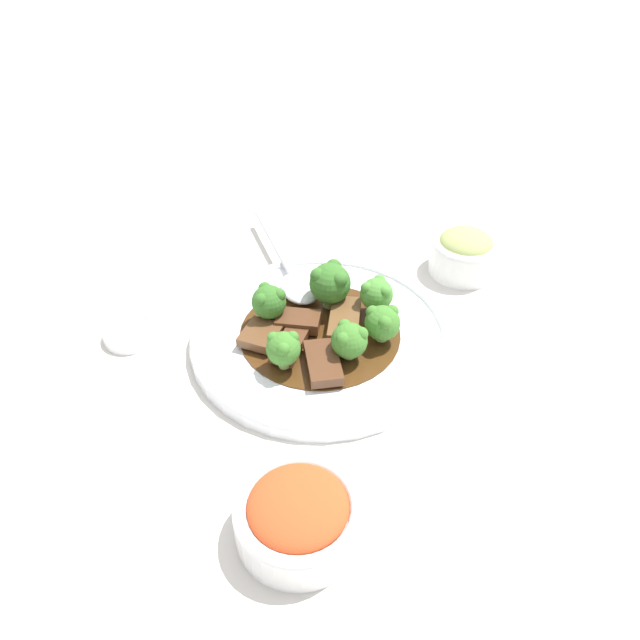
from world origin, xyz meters
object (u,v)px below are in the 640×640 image
at_px(beef_strip_0, 290,345).
at_px(broccoli_floret_4, 330,282).
at_px(broccoli_floret_3, 283,348).
at_px(side_bowl_kimchi, 299,515).
at_px(beef_strip_4, 261,335).
at_px(broccoli_floret_5, 349,340).
at_px(broccoli_floret_1, 377,294).
at_px(serving_spoon, 295,280).
at_px(main_plate, 320,336).
at_px(sauce_dish, 130,333).
at_px(beef_strip_1, 322,363).
at_px(broccoli_floret_2, 269,301).
at_px(beef_strip_3, 298,321).
at_px(side_bowl_appetizer, 464,252).
at_px(broccoli_floret_0, 383,322).
at_px(beef_strip_2, 345,320).

bearing_deg(beef_strip_0, broccoli_floret_4, 146.23).
relative_size(broccoli_floret_3, side_bowl_kimchi, 0.40).
height_order(beef_strip_0, beef_strip_4, beef_strip_4).
bearing_deg(beef_strip_0, broccoli_floret_5, 75.11).
bearing_deg(side_bowl_kimchi, broccoli_floret_1, 160.04).
height_order(broccoli_floret_3, broccoli_floret_5, same).
distance_m(beef_strip_4, serving_spoon, 0.11).
bearing_deg(broccoli_floret_4, beef_strip_4, -55.44).
distance_m(main_plate, sauce_dish, 0.22).
bearing_deg(beef_strip_1, main_plate, 178.56).
relative_size(broccoli_floret_2, broccoli_floret_5, 1.11).
bearing_deg(serving_spoon, beef_strip_3, 1.10).
bearing_deg(side_bowl_appetizer, broccoli_floret_0, -40.47).
distance_m(broccoli_floret_3, broccoli_floret_4, 0.12).
bearing_deg(beef_strip_4, broccoli_floret_1, 106.42).
distance_m(broccoli_floret_1, serving_spoon, 0.12).
bearing_deg(broccoli_floret_0, broccoli_floret_5, -55.92).
bearing_deg(beef_strip_4, beef_strip_3, 115.62).
xyz_separation_m(serving_spoon, sauce_dish, (0.07, -0.20, -0.02)).
relative_size(broccoli_floret_2, broccoli_floret_4, 0.83).
xyz_separation_m(broccoli_floret_2, broccoli_floret_5, (0.07, 0.09, -0.00)).
height_order(side_bowl_appetizer, sauce_dish, side_bowl_appetizer).
height_order(main_plate, beef_strip_0, beef_strip_0).
distance_m(beef_strip_2, broccoli_floret_3, 0.10).
relative_size(broccoli_floret_0, side_bowl_appetizer, 0.49).
xyz_separation_m(beef_strip_1, side_bowl_kimchi, (0.19, -0.03, 0.00)).
relative_size(beef_strip_2, broccoli_floret_3, 1.78).
xyz_separation_m(beef_strip_4, broccoli_floret_0, (0.01, 0.14, 0.02)).
distance_m(main_plate, beef_strip_4, 0.07).
bearing_deg(sauce_dish, broccoli_floret_2, 89.91).
height_order(beef_strip_3, side_bowl_kimchi, side_bowl_kimchi).
distance_m(beef_strip_0, broccoli_floret_1, 0.12).
bearing_deg(broccoli_floret_4, broccoli_floret_0, 39.98).
bearing_deg(side_bowl_kimchi, broccoli_floret_3, -176.99).
xyz_separation_m(broccoli_floret_1, sauce_dish, (0.01, -0.29, -0.04)).
distance_m(beef_strip_4, side_bowl_appetizer, 0.30).
height_order(main_plate, broccoli_floret_4, broccoli_floret_4).
distance_m(beef_strip_3, broccoli_floret_5, 0.08).
bearing_deg(serving_spoon, beef_strip_4, -22.10).
bearing_deg(broccoli_floret_5, beef_strip_3, -135.60).
distance_m(main_plate, beef_strip_0, 0.05).
xyz_separation_m(main_plate, beef_strip_2, (-0.01, 0.03, 0.02)).
bearing_deg(broccoli_floret_4, broccoli_floret_2, -70.81).
relative_size(serving_spoon, side_bowl_appetizer, 2.59).
bearing_deg(broccoli_floret_4, main_plate, -17.68).
relative_size(beef_strip_0, broccoli_floret_3, 1.52).
height_order(broccoli_floret_3, side_bowl_appetizer, broccoli_floret_3).
distance_m(beef_strip_0, sauce_dish, 0.20).
relative_size(main_plate, broccoli_floret_3, 6.87).
bearing_deg(side_bowl_appetizer, broccoli_floret_4, -64.44).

